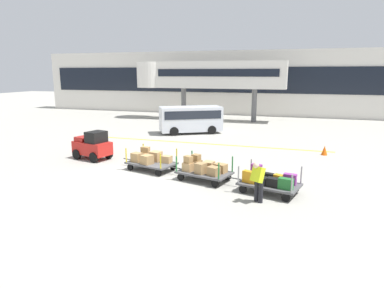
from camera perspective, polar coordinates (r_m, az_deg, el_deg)
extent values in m
plane|color=#9E9B91|center=(15.58, -9.98, -5.84)|extent=(120.00, 120.00, 0.00)
cube|color=yellow|center=(22.93, 1.84, 0.08)|extent=(16.63, 0.40, 0.01)
cube|color=silver|center=(39.77, 7.40, 10.17)|extent=(48.29, 2.40, 7.13)
cube|color=black|center=(38.53, 7.09, 10.66)|extent=(45.87, 0.12, 2.80)
cube|color=silver|center=(34.01, 4.45, 11.54)|extent=(13.12, 2.20, 2.60)
cylinder|color=silver|center=(36.29, -6.87, 11.51)|extent=(3.00, 3.00, 2.60)
cube|color=black|center=(32.90, 4.00, 11.88)|extent=(11.81, 0.08, 0.70)
cylinder|color=#59595B|center=(35.13, -1.41, 6.84)|extent=(0.50, 0.50, 3.20)
cylinder|color=#59595B|center=(33.53, 10.43, 6.41)|extent=(0.50, 0.50, 3.20)
cube|color=red|center=(19.54, -16.46, -0.61)|extent=(2.31, 1.61, 0.70)
cube|color=black|center=(19.14, -15.84, 1.16)|extent=(1.03, 1.16, 0.60)
cube|color=#A51B16|center=(19.88, -17.64, 0.91)|extent=(0.92, 1.08, 0.24)
cylinder|color=black|center=(20.45, -16.57, -1.08)|extent=(0.59, 0.32, 0.56)
cylinder|color=black|center=(19.80, -18.83, -1.64)|extent=(0.59, 0.32, 0.56)
cylinder|color=black|center=(19.46, -13.91, -1.58)|extent=(0.59, 0.32, 0.56)
cylinder|color=black|center=(18.78, -16.21, -2.19)|extent=(0.59, 0.32, 0.56)
cube|color=#4C4C4F|center=(16.74, -6.83, -3.21)|extent=(2.58, 1.95, 0.08)
cylinder|color=gold|center=(17.78, -8.20, -1.05)|extent=(0.06, 0.06, 0.70)
cylinder|color=gold|center=(16.85, -11.04, -1.87)|extent=(0.06, 0.06, 0.70)
cylinder|color=gold|center=(16.52, -2.60, -1.94)|extent=(0.06, 0.06, 0.70)
cylinder|color=gold|center=(15.51, -5.33, -2.90)|extent=(0.06, 0.06, 0.70)
cylinder|color=black|center=(17.76, -7.76, -3.01)|extent=(0.33, 0.18, 0.32)
cylinder|color=black|center=(16.91, -10.36, -3.87)|extent=(0.33, 0.18, 0.32)
cylinder|color=black|center=(16.74, -3.23, -3.85)|extent=(0.33, 0.18, 0.32)
cylinder|color=black|center=(15.83, -5.74, -4.83)|extent=(0.33, 0.18, 0.32)
cylinder|color=#333333|center=(17.70, -10.60, -2.56)|extent=(0.69, 0.23, 0.05)
cube|color=tan|center=(17.37, -7.83, -1.98)|extent=(0.55, 0.52, 0.33)
cube|color=#9E7A4C|center=(16.88, -9.30, -2.23)|extent=(0.57, 0.52, 0.44)
cube|color=tan|center=(16.90, -6.13, -2.06)|extent=(0.60, 0.58, 0.48)
cube|color=#9E7A4C|center=(16.41, -7.58, -2.60)|extent=(0.64, 0.64, 0.44)
cube|color=tan|center=(16.56, -4.26, -2.57)|extent=(0.49, 0.44, 0.34)
cube|color=#A87F4C|center=(17.29, -7.86, -0.97)|extent=(0.44, 0.30, 0.30)
cube|color=#4C4C4F|center=(15.08, 2.09, -4.82)|extent=(2.58, 1.95, 0.08)
cylinder|color=#237033|center=(16.04, -0.01, -2.35)|extent=(0.06, 0.06, 0.70)
cylinder|color=#237033|center=(15.00, -2.65, -3.37)|extent=(0.06, 0.06, 0.70)
cylinder|color=#237033|center=(15.05, 6.82, -3.40)|extent=(0.06, 0.06, 0.70)
cylinder|color=#237033|center=(13.94, 4.52, -4.59)|extent=(0.06, 0.06, 0.70)
cylinder|color=black|center=(16.06, 0.49, -4.52)|extent=(0.33, 0.18, 0.32)
cylinder|color=black|center=(15.10, -1.91, -5.60)|extent=(0.33, 0.18, 0.32)
cylinder|color=black|center=(15.26, 6.03, -5.48)|extent=(0.33, 0.18, 0.32)
cylinder|color=black|center=(14.25, 3.88, -6.70)|extent=(0.33, 0.18, 0.32)
cylinder|color=#333333|center=(15.87, -2.61, -4.06)|extent=(0.69, 0.23, 0.05)
cube|color=olive|center=(15.59, 0.69, -3.42)|extent=(0.55, 0.56, 0.36)
cube|color=tan|center=(15.13, -0.62, -3.88)|extent=(0.55, 0.52, 0.37)
cube|color=tan|center=(15.28, 2.82, -3.68)|extent=(0.53, 0.54, 0.40)
cube|color=#9E7A4C|center=(14.75, 1.46, -4.11)|extent=(0.54, 0.55, 0.46)
cube|color=#A87F4C|center=(14.97, 4.83, -4.07)|extent=(0.62, 0.56, 0.38)
cube|color=#9E7A4C|center=(14.51, 3.66, -4.58)|extent=(0.59, 0.55, 0.38)
cube|color=olive|center=(15.51, 0.69, -2.27)|extent=(0.44, 0.42, 0.28)
cube|color=#A87F4C|center=(15.04, -0.62, -2.62)|extent=(0.45, 0.41, 0.31)
cube|color=#4C4C4F|center=(13.89, 12.90, -6.61)|extent=(2.58, 1.95, 0.08)
cylinder|color=gray|center=(14.71, 9.94, -3.86)|extent=(0.06, 0.06, 0.70)
cylinder|color=gray|center=(13.57, 7.83, -5.13)|extent=(0.06, 0.06, 0.70)
cylinder|color=gray|center=(14.08, 17.93, -4.98)|extent=(0.06, 0.06, 0.70)
cylinder|color=gray|center=(12.89, 16.46, -6.45)|extent=(0.06, 0.06, 0.70)
cylinder|color=black|center=(14.77, 10.48, -6.21)|extent=(0.33, 0.18, 0.32)
cylinder|color=black|center=(13.72, 8.60, -7.55)|extent=(0.33, 0.18, 0.32)
cylinder|color=black|center=(14.26, 16.97, -7.20)|extent=(0.33, 0.18, 0.32)
cylinder|color=black|center=(13.18, 15.55, -8.71)|extent=(0.33, 0.18, 0.32)
cylinder|color=#333333|center=(14.43, 7.26, -5.78)|extent=(0.69, 0.23, 0.05)
cube|color=orange|center=(14.35, 10.76, -5.11)|extent=(0.57, 0.49, 0.31)
cube|color=orange|center=(13.74, 9.66, -5.48)|extent=(0.60, 0.44, 0.47)
cube|color=black|center=(14.18, 12.42, -5.36)|extent=(0.62, 0.42, 0.32)
cube|color=black|center=(13.63, 11.48, -6.03)|extent=(0.65, 0.50, 0.32)
cube|color=orange|center=(14.04, 14.48, -5.66)|extent=(0.49, 0.42, 0.31)
cube|color=black|center=(13.45, 13.54, -6.31)|extent=(0.54, 0.42, 0.34)
cube|color=#8C338C|center=(13.91, 16.18, -5.69)|extent=(0.53, 0.35, 0.42)
cube|color=#236B2D|center=(13.29, 15.52, -6.47)|extent=(0.59, 0.40, 0.42)
cube|color=#8C338C|center=(14.26, 10.80, -3.94)|extent=(0.49, 0.41, 0.30)
cylinder|color=black|center=(12.91, 10.81, -7.73)|extent=(0.16, 0.16, 0.82)
cylinder|color=black|center=(12.79, 11.52, -7.94)|extent=(0.16, 0.16, 0.82)
cube|color=#D1E51E|center=(12.56, 11.01, -5.04)|extent=(0.56, 0.57, 0.61)
sphere|color=beige|center=(12.37, 10.74, -3.53)|extent=(0.22, 0.22, 0.22)
cube|color=silver|center=(26.79, -0.23, 4.28)|extent=(5.11, 4.03, 1.90)
cube|color=#1E232D|center=(26.74, -0.23, 5.13)|extent=(4.80, 3.87, 0.64)
cylinder|color=black|center=(25.79, -3.05, 2.15)|extent=(0.71, 0.54, 0.68)
cylinder|color=black|center=(26.42, 3.33, 2.39)|extent=(0.71, 0.54, 0.68)
cone|color=#EA590F|center=(21.15, 21.42, -1.01)|extent=(0.36, 0.36, 0.55)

